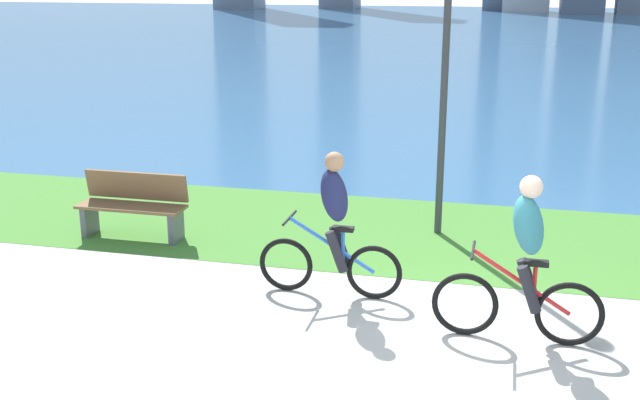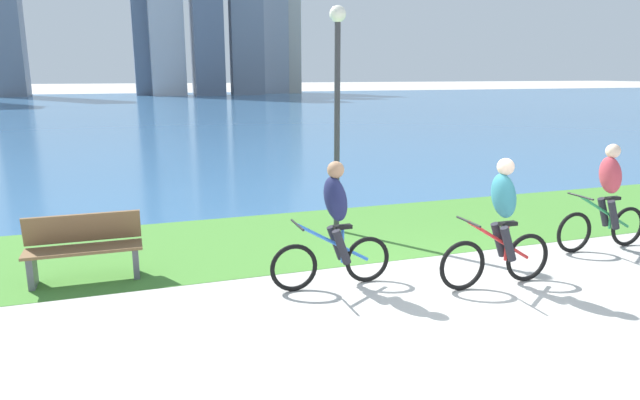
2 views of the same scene
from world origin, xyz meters
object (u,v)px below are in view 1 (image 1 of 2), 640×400
at_px(cyclist_trailing, 524,261).
at_px(lamppost_tall, 446,52).
at_px(cyclist_lead, 333,225).
at_px(bench_near_path, 133,206).

relative_size(cyclist_trailing, lamppost_tall, 0.44).
xyz_separation_m(cyclist_lead, lamppost_tall, (0.96, 2.48, 1.69)).
distance_m(cyclist_trailing, lamppost_tall, 3.74).
height_order(cyclist_trailing, lamppost_tall, lamppost_tall).
bearing_deg(lamppost_tall, cyclist_lead, -111.16).
distance_m(cyclist_lead, lamppost_tall, 3.15).
xyz_separation_m(cyclist_trailing, lamppost_tall, (-1.10, 3.15, 1.68)).
bearing_deg(lamppost_tall, cyclist_trailing, -70.79).
distance_m(cyclist_lead, bench_near_path, 3.41).
bearing_deg(bench_near_path, cyclist_trailing, -21.02).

